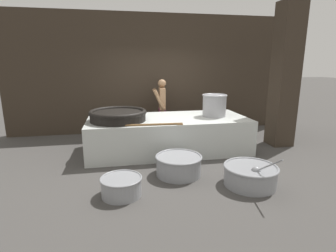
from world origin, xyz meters
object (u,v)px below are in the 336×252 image
Objects in this scene: stock_pot at (214,105)px; cook at (162,106)px; prep_bowl_meat at (121,185)px; giant_wok_near at (118,115)px; prep_bowl_vegetables at (250,174)px; prep_bowl_extra at (179,164)px.

cook is at bearing 128.58° from stock_pot.
giant_wok_near is at bearing 90.19° from prep_bowl_meat.
prep_bowl_extra is (-1.08, 0.65, 0.01)m from prep_bowl_vegetables.
stock_pot is 0.37× the size of cook.
prep_bowl_vegetables is (-0.10, -2.05, -0.86)m from stock_pot.
stock_pot is at bearing 49.89° from prep_bowl_extra.
cook reaches higher than prep_bowl_extra.
stock_pot is at bearing 87.08° from prep_bowl_vegetables.
prep_bowl_vegetables is at bearing -1.42° from prep_bowl_meat.
cook is 2.44× the size of prep_bowl_meat.
prep_bowl_meat is (0.01, -1.90, -0.75)m from giant_wok_near.
stock_pot is at bearing 41.88° from prep_bowl_meat.
prep_bowl_vegetables reaches higher than prep_bowl_extra.
cook is at bearing 105.54° from prep_bowl_vegetables.
giant_wok_near reaches higher than prep_bowl_meat.
cook is 3.54m from prep_bowl_vegetables.
giant_wok_near reaches higher than prep_bowl_extra.
prep_bowl_extra is at bearing -130.11° from stock_pot.
prep_bowl_meat is (-2.23, -2.00, -0.88)m from stock_pot.
stock_pot is at bearing 2.49° from giant_wok_near.
cook is 1.84× the size of prep_bowl_extra.
stock_pot reaches higher than prep_bowl_vegetables.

